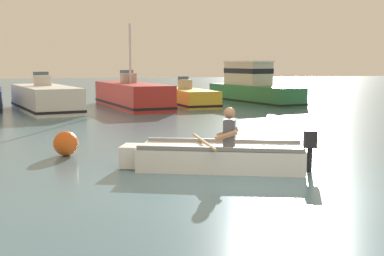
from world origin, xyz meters
The scene contains 7 objects.
ground_plane centered at (0.00, 0.00, 0.00)m, with size 120.00×120.00×0.00m, color slate.
rowboat_with_person centered at (0.07, 1.42, 0.25)m, with size 3.60×2.35×1.19m.
moored_boat_white centered at (-3.41, 14.54, 0.50)m, with size 3.15×6.02×1.62m.
moored_boat_red centered at (0.32, 15.41, 0.53)m, with size 2.85×6.69×3.74m.
moored_boat_yellow centered at (3.00, 15.81, 0.37)m, with size 2.10×4.72×1.35m.
moored_boat_green centered at (6.38, 16.25, 0.77)m, with size 2.87×6.60×2.10m.
mooring_buoy centered at (-2.72, 3.61, 0.27)m, with size 0.54×0.54×0.54m, color #E55919.
Camera 1 is at (-2.81, -7.93, 2.03)m, focal length 48.74 mm.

